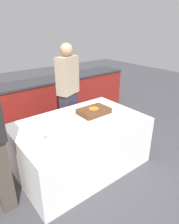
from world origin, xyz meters
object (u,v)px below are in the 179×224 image
Objects in this scene: person_cutting_cake at (68,93)px; plate_stack at (58,132)px; cake at (94,111)px; wine_glass at (44,131)px.

plate_stack is at bearing 29.13° from person_cutting_cake.
person_cutting_cake reaches higher than plate_stack.
cake is 0.70m from person_cutting_cake.
person_cutting_cake reaches higher than wine_glass.
cake is 2.53× the size of plate_stack.
person_cutting_cake is at bearing 90.00° from cake.
cake is at bearing 68.32° from person_cutting_cake.
person_cutting_cake is (0.73, 0.90, 0.11)m from plate_stack.
cake is 0.96m from wine_glass.
wine_glass is 0.12× the size of person_cutting_cake.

